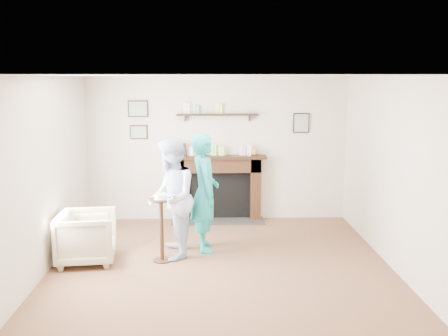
{
  "coord_description": "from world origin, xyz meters",
  "views": [
    {
      "loc": [
        -0.17,
        -6.08,
        2.48
      ],
      "look_at": [
        0.06,
        0.9,
        1.2
      ],
      "focal_mm": 40.0,
      "sensor_mm": 36.0,
      "label": 1
    }
  ],
  "objects_px": {
    "armchair": "(88,262)",
    "pedestal_table": "(161,217)",
    "man": "(172,256)",
    "woman": "(205,249)"
  },
  "relations": [
    {
      "from": "armchair",
      "to": "woman",
      "type": "xyz_separation_m",
      "value": [
        1.59,
        0.45,
        0.0
      ]
    },
    {
      "from": "armchair",
      "to": "woman",
      "type": "bearing_deg",
      "value": -80.12
    },
    {
      "from": "woman",
      "to": "man",
      "type": "bearing_deg",
      "value": 114.95
    },
    {
      "from": "armchair",
      "to": "pedestal_table",
      "type": "relative_size",
      "value": 0.76
    },
    {
      "from": "pedestal_table",
      "to": "woman",
      "type": "bearing_deg",
      "value": 37.41
    },
    {
      "from": "armchair",
      "to": "man",
      "type": "distance_m",
      "value": 1.15
    },
    {
      "from": "man",
      "to": "armchair",
      "type": "bearing_deg",
      "value": -86.56
    },
    {
      "from": "man",
      "to": "woman",
      "type": "distance_m",
      "value": 0.54
    },
    {
      "from": "armchair",
      "to": "woman",
      "type": "relative_size",
      "value": 0.45
    },
    {
      "from": "armchair",
      "to": "pedestal_table",
      "type": "bearing_deg",
      "value": -95.62
    }
  ]
}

